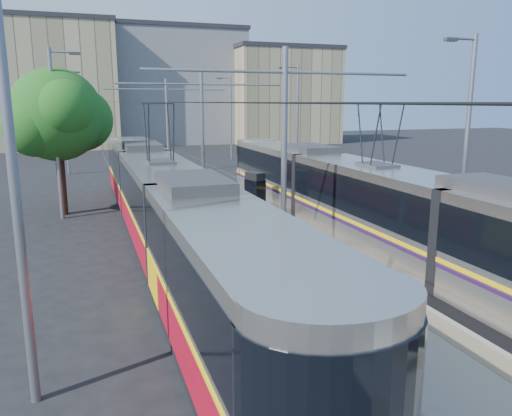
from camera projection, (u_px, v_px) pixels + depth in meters
name	position (u px, v px, depth m)	size (l,w,h in m)	color
ground	(432.00, 384.00, 10.04)	(160.00, 160.00, 0.00)	black
platform	(217.00, 209.00, 25.72)	(4.00, 50.00, 0.30)	gray
tactile_strip_left	(189.00, 208.00, 25.22)	(0.70, 50.00, 0.01)	gray
tactile_strip_right	(244.00, 204.00, 26.15)	(0.70, 50.00, 0.01)	gray
rails	(217.00, 212.00, 25.75)	(8.71, 70.00, 0.03)	gray
tram_left	(162.00, 204.00, 19.20)	(2.43, 29.67, 5.50)	black
tram_right	(375.00, 206.00, 18.17)	(2.43, 28.40, 5.50)	black
catenary	(232.00, 126.00, 22.18)	(9.20, 70.00, 7.00)	gray
street_lamps	(198.00, 126.00, 28.58)	(15.18, 38.22, 8.00)	gray
shelter	(255.00, 193.00, 23.49)	(0.84, 1.06, 2.04)	black
tree	(63.00, 116.00, 24.46)	(4.96, 4.58, 7.20)	#382314
building_left	(47.00, 85.00, 60.72)	(16.32, 12.24, 15.13)	tan
building_centre	(172.00, 87.00, 69.52)	(18.36, 14.28, 15.24)	gray
building_right	(281.00, 95.00, 68.70)	(14.28, 10.20, 12.81)	tan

